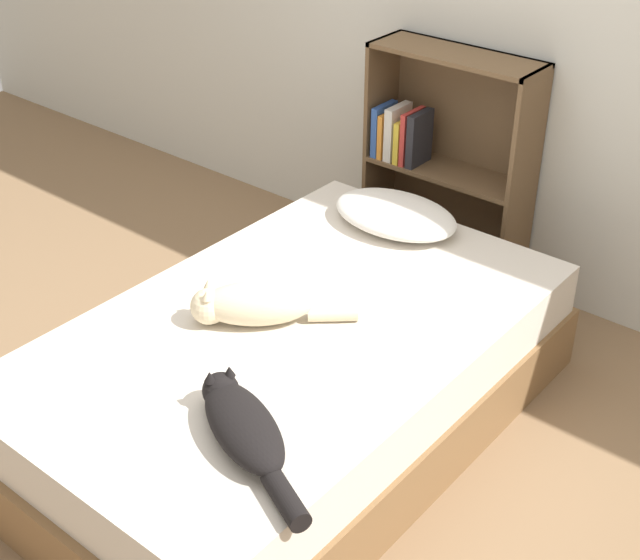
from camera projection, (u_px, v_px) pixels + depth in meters
ground_plane at (294, 425)px, 3.32m from camera, size 8.00×8.00×0.00m
wall_back at (521, 8)px, 3.61m from camera, size 8.00×0.06×2.50m
bed at (293, 376)px, 3.20m from camera, size 1.24×2.04×0.46m
pillow at (395, 214)px, 3.66m from camera, size 0.55×0.37×0.11m
cat_light at (252, 304)px, 3.05m from camera, size 0.48×0.45×0.15m
cat_dark at (243, 425)px, 2.54m from camera, size 0.59×0.35×0.14m
bookshelf at (446, 162)px, 4.00m from camera, size 0.76×0.26×1.07m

